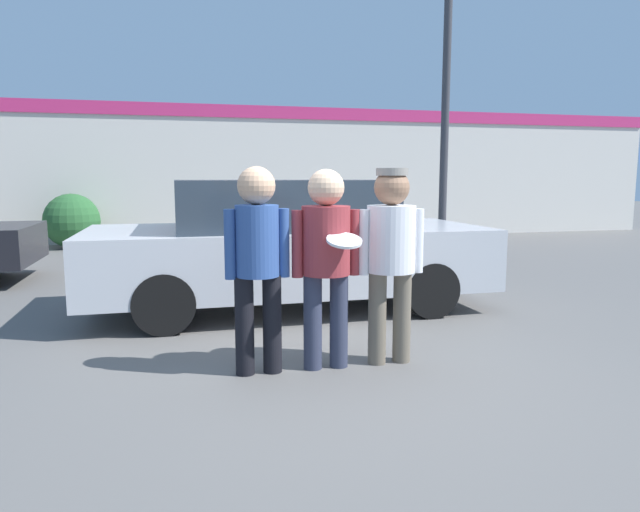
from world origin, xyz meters
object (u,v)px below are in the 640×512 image
at_px(person_right, 391,247).
at_px(person_middle_with_frisbee, 326,251).
at_px(shrub, 72,221).
at_px(person_left, 257,253).
at_px(street_lamp, 461,41).
at_px(parked_car_near, 287,244).

bearing_deg(person_right, person_middle_with_frisbee, 179.95).
xyz_separation_m(person_right, shrub, (-3.94, 9.08, -0.38)).
relative_size(person_middle_with_frisbee, shrub, 1.35).
xyz_separation_m(person_left, shrub, (-2.83, 9.08, -0.36)).
xyz_separation_m(person_left, street_lamp, (3.55, 3.61, 2.59)).
xyz_separation_m(person_middle_with_frisbee, person_right, (0.55, -0.00, 0.02)).
bearing_deg(person_middle_with_frisbee, parked_car_near, 87.34).
bearing_deg(person_middle_with_frisbee, street_lamp, 50.31).
height_order(person_left, person_right, person_left).
distance_m(person_right, parked_car_near, 2.29).
xyz_separation_m(person_left, parked_car_near, (0.66, 2.23, -0.20)).
relative_size(parked_car_near, street_lamp, 0.80).
height_order(parked_car_near, street_lamp, street_lamp).
bearing_deg(shrub, parked_car_near, -62.98).
bearing_deg(parked_car_near, shrub, 117.02).
relative_size(person_left, shrub, 1.36).
bearing_deg(person_left, person_middle_with_frisbee, -0.36).
height_order(person_left, shrub, person_left).
bearing_deg(parked_car_near, person_middle_with_frisbee, -92.66).
distance_m(parked_car_near, street_lamp, 4.25).
bearing_deg(shrub, street_lamp, -40.52).
bearing_deg(person_middle_with_frisbee, person_right, -0.05).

